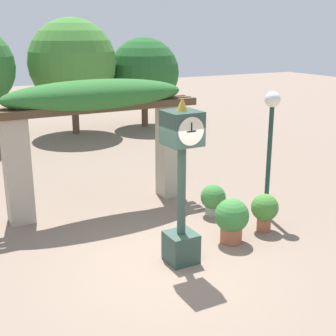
{
  "coord_description": "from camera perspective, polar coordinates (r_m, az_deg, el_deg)",
  "views": [
    {
      "loc": [
        -3.52,
        -6.66,
        4.06
      ],
      "look_at": [
        0.33,
        0.53,
        1.65
      ],
      "focal_mm": 50.0,
      "sensor_mm": 36.0,
      "label": 1
    }
  ],
  "objects": [
    {
      "name": "pedestal_clock",
      "position": [
        8.11,
        1.67,
        -1.57
      ],
      "size": [
        0.58,
        0.63,
        2.99
      ],
      "color": "#2D473D",
      "rests_on": "ground"
    },
    {
      "name": "ground_plane",
      "position": [
        8.56,
        -0.28,
        -11.82
      ],
      "size": [
        60.0,
        60.0,
        0.0
      ],
      "primitive_type": "plane",
      "color": "#7F6B5B"
    },
    {
      "name": "lamp_post",
      "position": [
        10.33,
        12.45,
        5.18
      ],
      "size": [
        0.34,
        0.34,
        2.82
      ],
      "color": "#19382D",
      "rests_on": "ground"
    },
    {
      "name": "potted_plant_near_right",
      "position": [
        10.62,
        5.52,
        -3.76
      ],
      "size": [
        0.57,
        0.57,
        0.72
      ],
      "color": "gray",
      "rests_on": "ground"
    },
    {
      "name": "potted_plant_near_left",
      "position": [
        9.95,
        11.7,
        -4.97
      ],
      "size": [
        0.57,
        0.57,
        0.81
      ],
      "color": "#9E563D",
      "rests_on": "ground"
    },
    {
      "name": "pergola",
      "position": [
        10.72,
        -8.62,
        6.61
      ],
      "size": [
        4.82,
        1.12,
        3.01
      ],
      "color": "#A89E89",
      "rests_on": "ground"
    },
    {
      "name": "potted_plant_far_left",
      "position": [
        9.31,
        7.78,
        -6.13
      ],
      "size": [
        0.68,
        0.68,
        0.91
      ],
      "color": "#9E563D",
      "rests_on": "ground"
    }
  ]
}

